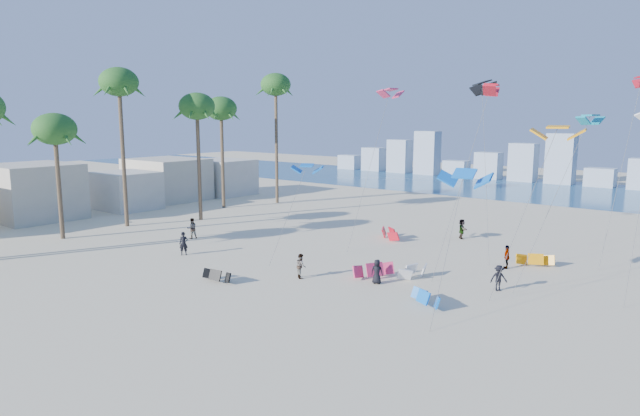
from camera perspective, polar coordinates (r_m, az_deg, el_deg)
The scene contains 10 objects.
ground at distance 32.86m, azimuth -22.57°, elevation -10.80°, with size 220.00×220.00×0.00m, color beige.
ocean at distance 91.24m, azimuth 21.12°, elevation 1.86°, with size 220.00×220.00×0.00m, color navy.
kitesurfer_near at distance 45.41m, azimuth -14.02°, elevation -3.61°, with size 0.69×0.45×1.90m, color black.
kitesurfer_mid at distance 37.96m, azimuth -2.01°, elevation -6.04°, with size 0.82×0.64×1.70m, color gray.
kitesurfers_far at distance 43.50m, azimuth 8.84°, elevation -4.10°, with size 37.53×17.69×1.90m.
grounded_kites at distance 40.35m, azimuth 8.26°, elevation -5.78°, with size 18.39×20.81×1.01m.
flying_kites at distance 39.66m, azimuth 19.76°, elevation 9.40°, with size 32.36×25.15×14.50m.
palm_row at distance 57.39m, azimuth -19.24°, elevation 9.96°, with size 8.52×44.80×16.52m.
beachfront_buildings at distance 71.03m, azimuth -21.07°, elevation 2.07°, with size 11.50×43.00×6.00m.
distant_skyline at distance 100.80m, azimuth 22.34°, elevation 4.21°, with size 85.00×3.00×8.40m.
Camera 1 is at (27.48, -14.31, 10.93)m, focal length 30.71 mm.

